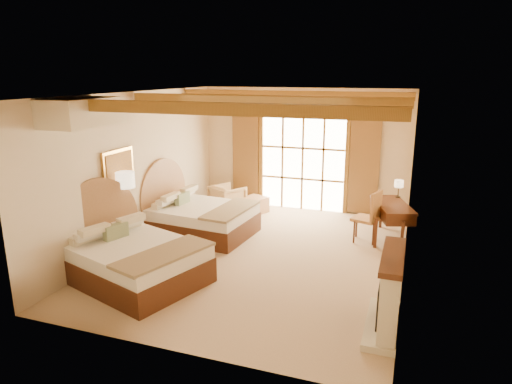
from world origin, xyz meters
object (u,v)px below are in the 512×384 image
at_px(bed_far, 195,215).
at_px(nightstand, 125,244).
at_px(bed_near, 128,256).
at_px(armchair, 228,199).
at_px(desk, 391,220).

xyz_separation_m(bed_far, nightstand, (-0.65, -1.79, -0.14)).
height_order(bed_near, armchair, bed_near).
height_order(bed_near, nightstand, bed_near).
relative_size(bed_far, nightstand, 3.89).
bearing_deg(armchair, bed_near, 118.61).
distance_m(bed_near, nightstand, 1.00).
relative_size(bed_near, desk, 1.72).
bearing_deg(desk, bed_near, -157.67).
relative_size(bed_near, nightstand, 4.59).
bearing_deg(bed_near, desk, 59.40).
xyz_separation_m(armchair, desk, (4.19, -0.67, 0.07)).
xyz_separation_m(nightstand, armchair, (0.68, 3.60, 0.05)).
height_order(nightstand, desk, desk).
distance_m(armchair, desk, 4.25).
distance_m(bed_near, armchair, 4.37).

